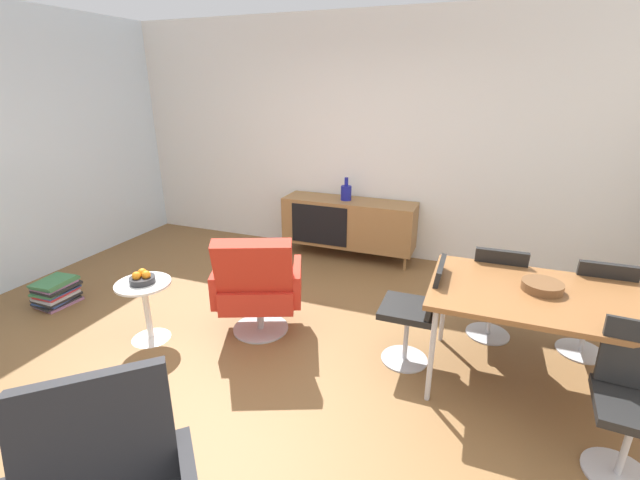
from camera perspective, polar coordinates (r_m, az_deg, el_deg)
The scene contains 14 objects.
ground_plane at distance 3.46m, azimuth -6.14°, elevation -16.08°, with size 8.32×8.32×0.00m, color brown.
wall_back at distance 5.26m, azimuth 6.62°, elevation 13.09°, with size 6.80×0.12×2.80m, color white.
sideboard at distance 5.23m, azimuth 3.79°, elevation 2.32°, with size 1.60×0.45×0.72m.
vase_cobalt at distance 5.14m, azimuth 3.49°, elevation 6.36°, with size 0.13×0.13×0.27m.
dining_table at distance 3.22m, azimuth 28.96°, elevation -7.17°, with size 1.60×0.90×0.74m.
wooden_bowl_on_table at distance 3.22m, azimuth 27.45°, elevation -5.49°, with size 0.26×0.26×0.06m, color brown.
dining_chair_back_left at distance 3.78m, azimuth 22.26°, elevation -5.96°, with size 0.41×0.43×0.86m.
dining_chair_front_right at distance 2.94m, azimuth 36.47°, elevation -16.62°, with size 0.43×0.45×0.86m.
dining_chair_near_window at distance 3.30m, azimuth 12.74°, elevation -8.80°, with size 0.43×0.40×0.86m.
dining_chair_back_right at distance 3.88m, azimuth 32.64°, elevation -7.11°, with size 0.41×0.43×0.86m.
lounge_chair_red at distance 3.61m, azimuth -8.32°, elevation -5.87°, with size 0.86×0.84×0.95m.
side_table_round at distance 3.85m, azimuth -22.11°, elevation -7.92°, with size 0.44×0.44×0.52m.
fruit_bowl at distance 3.75m, azimuth -22.58°, elevation -4.68°, with size 0.20×0.20×0.11m.
magazine_stack at distance 4.92m, azimuth -31.66°, elevation -5.90°, with size 0.32×0.39×0.26m.
Camera 1 is at (1.34, -2.45, 2.04)m, focal length 24.07 mm.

